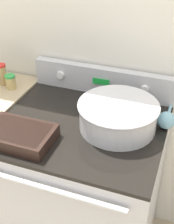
# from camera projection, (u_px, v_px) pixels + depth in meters

# --- Properties ---
(kitchen_wall) EXTENTS (8.00, 0.05, 2.50)m
(kitchen_wall) POSITION_uv_depth(u_px,v_px,m) (108.00, 32.00, 1.59)
(kitchen_wall) COLOR silver
(kitchen_wall) RESTS_ON ground_plane
(stove_range) EXTENTS (0.78, 0.72, 0.93)m
(stove_range) POSITION_uv_depth(u_px,v_px,m) (83.00, 192.00, 1.73)
(stove_range) COLOR #BCBCC1
(stove_range) RESTS_ON ground_plane
(control_panel) EXTENTS (0.78, 0.07, 0.15)m
(control_panel) POSITION_uv_depth(u_px,v_px,m) (103.00, 80.00, 1.68)
(control_panel) COLOR #BCBCC1
(control_panel) RESTS_ON stove_range
(mixing_bowl) EXTENTS (0.37, 0.37, 0.13)m
(mixing_bowl) POSITION_uv_depth(u_px,v_px,m) (118.00, 114.00, 1.41)
(mixing_bowl) COLOR silver
(mixing_bowl) RESTS_ON stove_range
(casserole_dish) EXTENTS (0.30, 0.20, 0.06)m
(casserole_dish) POSITION_uv_depth(u_px,v_px,m) (19.00, 134.00, 1.35)
(casserole_dish) COLOR black
(casserole_dish) RESTS_ON stove_range
(ladle) EXTENTS (0.08, 0.28, 0.08)m
(ladle) POSITION_uv_depth(u_px,v_px,m) (167.00, 120.00, 1.43)
(ladle) COLOR #7AB2C6
(ladle) RESTS_ON stove_range
(spice_jar_green_cap) EXTENTS (0.06, 0.06, 0.08)m
(spice_jar_green_cap) POSITION_uv_depth(u_px,v_px,m) (11.00, 82.00, 1.71)
(spice_jar_green_cap) COLOR tan
(spice_jar_green_cap) RESTS_ON side_counter
(spice_jar_red_cap) EXTENTS (0.05, 0.05, 0.12)m
(spice_jar_red_cap) POSITION_uv_depth(u_px,v_px,m) (2.00, 74.00, 1.75)
(spice_jar_red_cap) COLOR tan
(spice_jar_red_cap) RESTS_ON side_counter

